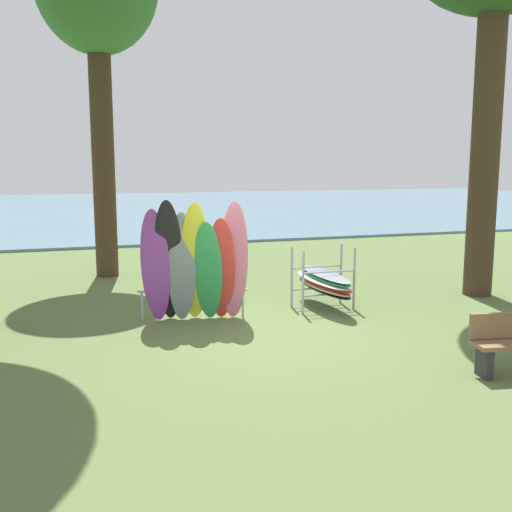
% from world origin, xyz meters
% --- Properties ---
extents(ground_plane, '(80.00, 80.00, 0.00)m').
position_xyz_m(ground_plane, '(0.00, 0.00, 0.00)').
color(ground_plane, '#566B38').
extents(lake_water, '(80.00, 36.00, 0.10)m').
position_xyz_m(lake_water, '(0.00, 29.40, 0.05)').
color(lake_water, slate).
rests_on(lake_water, ground).
extents(leaning_board_pile, '(2.05, 1.00, 2.29)m').
position_xyz_m(leaning_board_pile, '(-0.97, 1.11, 1.06)').
color(leaning_board_pile, purple).
rests_on(leaning_board_pile, ground).
extents(board_storage_rack, '(1.15, 2.12, 1.25)m').
position_xyz_m(board_storage_rack, '(1.74, 1.39, 0.55)').
color(board_storage_rack, '#9EA0A5').
rests_on(board_storage_rack, ground).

